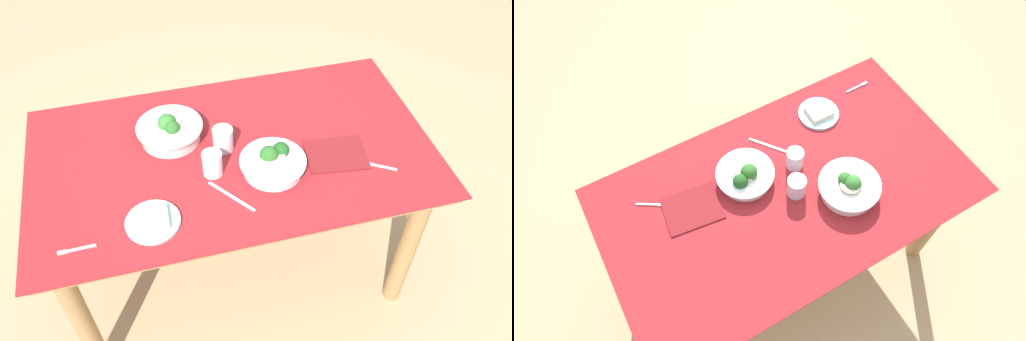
# 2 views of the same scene
# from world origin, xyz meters

# --- Properties ---
(ground_plane) EXTENTS (6.00, 6.00, 0.00)m
(ground_plane) POSITION_xyz_m (0.00, 0.00, 0.00)
(ground_plane) COLOR tan
(dining_table) EXTENTS (1.41, 0.81, 0.72)m
(dining_table) POSITION_xyz_m (0.00, 0.00, 0.60)
(dining_table) COLOR maroon
(dining_table) RESTS_ON ground_plane
(broccoli_bowl_far) EXTENTS (0.23, 0.23, 0.09)m
(broccoli_bowl_far) POSITION_xyz_m (-0.12, 0.12, 0.75)
(broccoli_bowl_far) COLOR white
(broccoli_bowl_far) RESTS_ON dining_table
(broccoli_bowl_near) EXTENTS (0.24, 0.24, 0.10)m
(broccoli_bowl_near) POSITION_xyz_m (0.20, -0.12, 0.76)
(broccoli_bowl_near) COLOR silver
(broccoli_bowl_near) RESTS_ON dining_table
(bread_side_plate) EXTENTS (0.17, 0.17, 0.03)m
(bread_side_plate) POSITION_xyz_m (0.31, 0.25, 0.73)
(bread_side_plate) COLOR #99C6D1
(bread_side_plate) RESTS_ON dining_table
(water_glass_center) EXTENTS (0.07, 0.07, 0.09)m
(water_glass_center) POSITION_xyz_m (0.02, -0.02, 0.76)
(water_glass_center) COLOR silver
(water_glass_center) RESTS_ON dining_table
(water_glass_side) EXTENTS (0.07, 0.07, 0.09)m
(water_glass_side) POSITION_xyz_m (0.08, 0.08, 0.76)
(water_glass_side) COLOR silver
(water_glass_side) RESTS_ON dining_table
(fork_by_far_bowl) EXTENTS (0.10, 0.07, 0.00)m
(fork_by_far_bowl) POSITION_xyz_m (-0.47, 0.20, 0.72)
(fork_by_far_bowl) COLOR #B7B7BC
(fork_by_far_bowl) RESTS_ON dining_table
(fork_by_near_bowl) EXTENTS (0.11, 0.01, 0.00)m
(fork_by_near_bowl) POSITION_xyz_m (0.54, 0.29, 0.72)
(fork_by_near_bowl) COLOR #B7B7BC
(fork_by_near_bowl) RESTS_ON dining_table
(table_knife_left) EXTENTS (0.13, 0.16, 0.00)m
(table_knife_left) POSITION_xyz_m (0.05, 0.20, 0.72)
(table_knife_left) COLOR #B7B7BC
(table_knife_left) RESTS_ON dining_table
(napkin_folded_upper) EXTENTS (0.23, 0.19, 0.01)m
(napkin_folded_upper) POSITION_xyz_m (-0.35, 0.11, 0.72)
(napkin_folded_upper) COLOR maroon
(napkin_folded_upper) RESTS_ON dining_table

